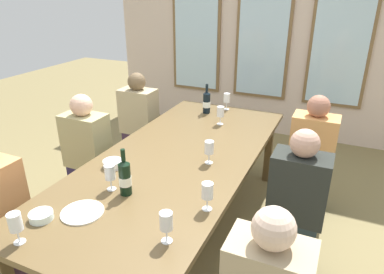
% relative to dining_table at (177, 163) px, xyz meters
% --- Properties ---
extents(ground_plane, '(12.00, 12.00, 0.00)m').
position_rel_dining_table_xyz_m(ground_plane, '(0.00, 0.00, -0.68)').
color(ground_plane, olive).
extents(back_wall_with_windows, '(4.32, 0.10, 2.90)m').
position_rel_dining_table_xyz_m(back_wall_with_windows, '(0.00, 2.59, 0.77)').
color(back_wall_with_windows, beige).
rests_on(back_wall_with_windows, ground).
extents(dining_table, '(1.12, 2.62, 0.74)m').
position_rel_dining_table_xyz_m(dining_table, '(0.00, 0.00, 0.00)').
color(dining_table, brown).
rests_on(dining_table, ground).
extents(white_plate_0, '(0.25, 0.25, 0.01)m').
position_rel_dining_table_xyz_m(white_plate_0, '(-0.17, -0.87, 0.06)').
color(white_plate_0, white).
rests_on(white_plate_0, dining_table).
extents(wine_bottle_0, '(0.08, 0.08, 0.31)m').
position_rel_dining_table_xyz_m(wine_bottle_0, '(-0.06, -0.59, 0.18)').
color(wine_bottle_0, black).
rests_on(wine_bottle_0, dining_table).
extents(wine_bottle_1, '(0.08, 0.08, 0.30)m').
position_rel_dining_table_xyz_m(wine_bottle_1, '(-0.17, 1.02, 0.17)').
color(wine_bottle_1, black).
rests_on(wine_bottle_1, dining_table).
extents(tasting_bowl_0, '(0.14, 0.14, 0.05)m').
position_rel_dining_table_xyz_m(tasting_bowl_0, '(-0.34, -0.34, 0.09)').
color(tasting_bowl_0, white).
rests_on(tasting_bowl_0, dining_table).
extents(tasting_bowl_1, '(0.13, 0.13, 0.04)m').
position_rel_dining_table_xyz_m(tasting_bowl_1, '(-0.34, -1.01, 0.08)').
color(tasting_bowl_1, white).
rests_on(tasting_bowl_1, dining_table).
extents(wine_glass_0, '(0.07, 0.07, 0.17)m').
position_rel_dining_table_xyz_m(wine_glass_0, '(0.07, 0.78, 0.18)').
color(wine_glass_0, white).
rests_on(wine_glass_0, dining_table).
extents(wine_glass_1, '(0.07, 0.07, 0.17)m').
position_rel_dining_table_xyz_m(wine_glass_1, '(0.26, 0.01, 0.18)').
color(wine_glass_1, white).
rests_on(wine_glass_1, dining_table).
extents(wine_glass_2, '(0.07, 0.07, 0.17)m').
position_rel_dining_table_xyz_m(wine_glass_2, '(-0.30, -1.20, 0.18)').
color(wine_glass_2, white).
rests_on(wine_glass_2, dining_table).
extents(wine_glass_3, '(0.07, 0.07, 0.17)m').
position_rel_dining_table_xyz_m(wine_glass_3, '(-0.17, -0.59, 0.18)').
color(wine_glass_3, white).
rests_on(wine_glass_3, dining_table).
extents(wine_glass_4, '(0.07, 0.07, 0.17)m').
position_rel_dining_table_xyz_m(wine_glass_4, '(0.38, -0.88, 0.18)').
color(wine_glass_4, white).
rests_on(wine_glass_4, dining_table).
extents(wine_glass_5, '(0.07, 0.07, 0.17)m').
position_rel_dining_table_xyz_m(wine_glass_5, '(-0.02, 1.21, 0.18)').
color(wine_glass_5, white).
rests_on(wine_glass_5, dining_table).
extents(wine_glass_6, '(0.07, 0.07, 0.17)m').
position_rel_dining_table_xyz_m(wine_glass_6, '(0.47, -0.54, 0.18)').
color(wine_glass_6, white).
rests_on(wine_glass_6, dining_table).
extents(seated_person_2, '(0.38, 0.24, 1.11)m').
position_rel_dining_table_xyz_m(seated_person_2, '(-0.91, 0.04, -0.15)').
color(seated_person_2, '#292144').
rests_on(seated_person_2, ground).
extents(seated_person_3, '(0.38, 0.24, 1.11)m').
position_rel_dining_table_xyz_m(seated_person_3, '(0.91, 0.02, -0.15)').
color(seated_person_3, '#243235').
rests_on(seated_person_3, ground).
extents(seated_person_4, '(0.38, 0.24, 1.11)m').
position_rel_dining_table_xyz_m(seated_person_4, '(-0.91, 0.90, -0.15)').
color(seated_person_4, '#3A2639').
rests_on(seated_person_4, ground).
extents(seated_person_5, '(0.38, 0.24, 1.11)m').
position_rel_dining_table_xyz_m(seated_person_5, '(0.91, 0.83, -0.15)').
color(seated_person_5, '#2A342D').
rests_on(seated_person_5, ground).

